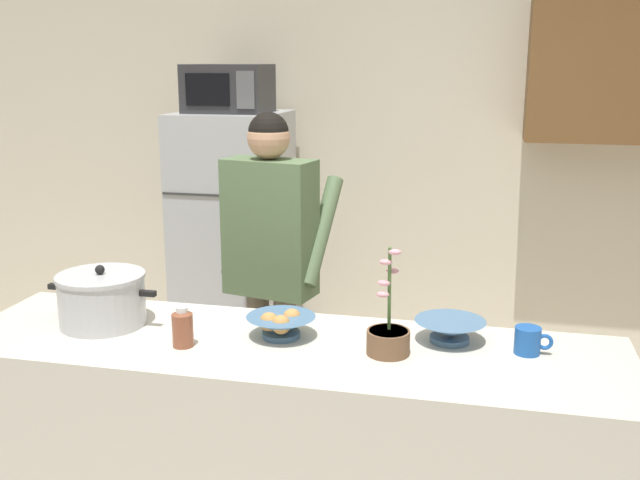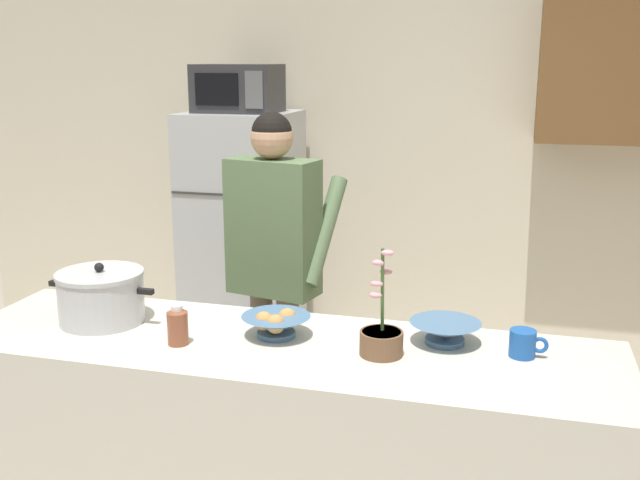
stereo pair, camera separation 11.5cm
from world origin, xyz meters
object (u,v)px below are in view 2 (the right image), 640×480
Objects in this scene: coffee_mug at (523,344)px; empty_bowl at (445,331)px; bottle_near_edge at (178,325)px; cooking_pot at (101,297)px; person_near_pot at (274,245)px; microwave at (238,88)px; refrigerator at (243,241)px; bread_bowl at (276,324)px; potted_orchid at (381,337)px.

coffee_mug reaches higher than empty_bowl.
coffee_mug is 1.21m from bottle_near_edge.
coffee_mug is at bearing 2.37° from cooking_pot.
cooking_pot is at bearing -116.88° from person_near_pot.
microwave reaches higher than bottle_near_edge.
bottle_near_edge is at bearing -164.43° from empty_bowl.
bread_bowl is (0.82, -1.79, 0.17)m from refrigerator.
person_near_pot reaches higher than refrigerator.
cooking_pot is 0.70m from bread_bowl.
coffee_mug is 0.34× the size of potted_orchid.
refrigerator is 3.33× the size of microwave.
bottle_near_edge is (-0.04, -0.97, -0.06)m from person_near_pot.
microwave is 1.25× the size of potted_orchid.
refrigerator reaches higher than bread_bowl.
person_near_pot reaches higher than empty_bowl.
microwave reaches higher than bread_bowl.
empty_bowl is (-0.27, 0.05, -0.00)m from coffee_mug.
microwave is 2.13m from bottle_near_edge.
cooking_pot is 1.16× the size of potted_orchid.
microwave is at bearing -89.93° from refrigerator.
cooking_pot is 1.58m from coffee_mug.
potted_orchid reaches higher than cooking_pot.
coffee_mug is (1.69, -1.75, 0.17)m from refrigerator.
potted_orchid is at bearing -2.35° from cooking_pot.
bread_bowl is at bearing 26.92° from bottle_near_edge.
person_near_pot is at bearing 87.86° from bottle_near_edge.
bread_bowl is 1.74× the size of bottle_near_edge.
cooking_pot is 3.39× the size of coffee_mug.
bread_bowl is at bearing -170.97° from empty_bowl.
potted_orchid is at bearing 7.38° from bottle_near_edge.
cooking_pot is at bearing -86.26° from microwave.
refrigerator is 2.44m from coffee_mug.
person_near_pot is 0.94m from cooking_pot.
person_near_pot is at bearing 63.12° from cooking_pot.
bread_bowl reaches higher than coffee_mug.
microwave is at bearing 119.38° from person_near_pot.
cooking_pot reaches higher than coffee_mug.
cooking_pot is 3.04× the size of bottle_near_edge.
refrigerator reaches higher than bottle_near_edge.
refrigerator is at bearing 118.83° from person_near_pot.
microwave is at bearing 114.79° from bread_bowl.
refrigerator is 0.94m from microwave.
person_near_pot is at bearing 127.73° from potted_orchid.
bread_bowl reaches higher than empty_bowl.
refrigerator is at bearing 123.26° from potted_orchid.
coffee_mug is 0.48m from potted_orchid.
refrigerator reaches higher than cooking_pot.
refrigerator is 0.95× the size of person_near_pot.
bottle_near_edge reaches higher than coffee_mug.
person_near_pot is 1.14m from empty_bowl.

